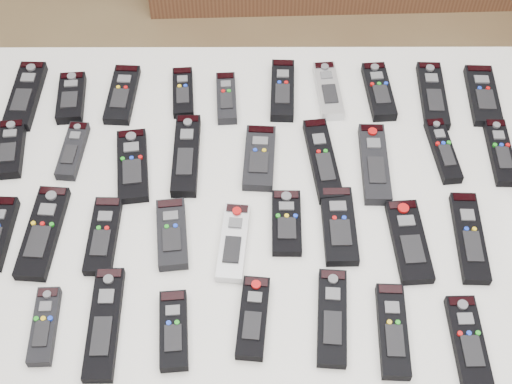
{
  "coord_description": "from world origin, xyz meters",
  "views": [
    {
      "loc": [
        -0.11,
        -0.75,
        1.92
      ],
      "look_at": [
        -0.11,
        0.08,
        0.8
      ],
      "focal_mm": 50.0,
      "sensor_mm": 36.0,
      "label": 1
    }
  ],
  "objects_px": {
    "remote_17": "(443,151)",
    "remote_32": "(174,330)",
    "remote_7": "(379,91)",
    "remote_16": "(374,164)",
    "remote_31": "(104,323)",
    "remote_23": "(233,242)",
    "remote_1": "(71,98)",
    "remote_3": "(183,92)",
    "remote_4": "(226,98)",
    "remote_13": "(186,155)",
    "remote_15": "(322,160)",
    "remote_5": "(282,90)",
    "remote_33": "(253,318)",
    "remote_26": "(409,241)",
    "remote_36": "(468,341)",
    "remote_2": "(122,94)",
    "remote_27": "(469,237)",
    "remote_6": "(328,91)",
    "remote_20": "(43,232)",
    "remote_35": "(393,331)",
    "remote_14": "(259,158)",
    "remote_25": "(339,226)",
    "remote_22": "(172,234)",
    "remote_21": "(103,236)",
    "remote_34": "(332,317)",
    "remote_12": "(133,166)",
    "remote_0": "(25,95)",
    "remote_8": "(433,95)",
    "remote_10": "(10,149)",
    "remote_11": "(73,151)",
    "remote_24": "(287,223)",
    "remote_18": "(500,152)"
  },
  "relations": [
    {
      "from": "remote_7",
      "to": "remote_32",
      "type": "height_order",
      "value": "same"
    },
    {
      "from": "remote_1",
      "to": "remote_15",
      "type": "bearing_deg",
      "value": -22.57
    },
    {
      "from": "remote_13",
      "to": "remote_34",
      "type": "height_order",
      "value": "remote_13"
    },
    {
      "from": "remote_12",
      "to": "remote_23",
      "type": "distance_m",
      "value": 0.28
    },
    {
      "from": "remote_6",
      "to": "remote_20",
      "type": "height_order",
      "value": "remote_6"
    },
    {
      "from": "remote_8",
      "to": "remote_10",
      "type": "xyz_separation_m",
      "value": [
        -0.9,
        -0.15,
        0.0
      ]
    },
    {
      "from": "remote_13",
      "to": "remote_31",
      "type": "relative_size",
      "value": 0.96
    },
    {
      "from": "remote_25",
      "to": "remote_27",
      "type": "relative_size",
      "value": 0.86
    },
    {
      "from": "remote_1",
      "to": "remote_5",
      "type": "distance_m",
      "value": 0.46
    },
    {
      "from": "remote_0",
      "to": "remote_22",
      "type": "height_order",
      "value": "same"
    },
    {
      "from": "remote_2",
      "to": "remote_20",
      "type": "xyz_separation_m",
      "value": [
        -0.11,
        -0.36,
        0.0
      ]
    },
    {
      "from": "remote_3",
      "to": "remote_4",
      "type": "bearing_deg",
      "value": -15.62
    },
    {
      "from": "remote_3",
      "to": "remote_5",
      "type": "bearing_deg",
      "value": -3.25
    },
    {
      "from": "remote_21",
      "to": "remote_27",
      "type": "xyz_separation_m",
      "value": [
        0.69,
        -0.01,
        -0.0
      ]
    },
    {
      "from": "remote_2",
      "to": "remote_17",
      "type": "xyz_separation_m",
      "value": [
        0.68,
        -0.16,
        0.0
      ]
    },
    {
      "from": "remote_1",
      "to": "remote_3",
      "type": "relative_size",
      "value": 0.98
    },
    {
      "from": "remote_21",
      "to": "remote_7",
      "type": "bearing_deg",
      "value": 35.21
    },
    {
      "from": "remote_27",
      "to": "remote_35",
      "type": "relative_size",
      "value": 1.13
    },
    {
      "from": "remote_24",
      "to": "remote_18",
      "type": "bearing_deg",
      "value": 22.16
    },
    {
      "from": "remote_21",
      "to": "remote_26",
      "type": "bearing_deg",
      "value": -0.12
    },
    {
      "from": "remote_18",
      "to": "remote_34",
      "type": "relative_size",
      "value": 0.92
    },
    {
      "from": "remote_3",
      "to": "remote_14",
      "type": "distance_m",
      "value": 0.25
    },
    {
      "from": "remote_13",
      "to": "remote_15",
      "type": "relative_size",
      "value": 0.99
    },
    {
      "from": "remote_17",
      "to": "remote_32",
      "type": "relative_size",
      "value": 1.12
    },
    {
      "from": "remote_16",
      "to": "remote_27",
      "type": "bearing_deg",
      "value": -46.58
    },
    {
      "from": "remote_0",
      "to": "remote_20",
      "type": "xyz_separation_m",
      "value": [
        0.1,
        -0.36,
        -0.0
      ]
    },
    {
      "from": "remote_4",
      "to": "remote_34",
      "type": "height_order",
      "value": "remote_4"
    },
    {
      "from": "remote_36",
      "to": "remote_7",
      "type": "bearing_deg",
      "value": 97.54
    },
    {
      "from": "remote_6",
      "to": "remote_11",
      "type": "xyz_separation_m",
      "value": [
        -0.54,
        -0.17,
        -0.0
      ]
    },
    {
      "from": "remote_33",
      "to": "remote_35",
      "type": "xyz_separation_m",
      "value": [
        0.24,
        -0.03,
        -0.0
      ]
    },
    {
      "from": "remote_7",
      "to": "remote_17",
      "type": "xyz_separation_m",
      "value": [
        0.12,
        -0.17,
        -0.0
      ]
    },
    {
      "from": "remote_33",
      "to": "remote_22",
      "type": "bearing_deg",
      "value": 136.72
    },
    {
      "from": "remote_16",
      "to": "remote_31",
      "type": "distance_m",
      "value": 0.62
    },
    {
      "from": "remote_3",
      "to": "remote_11",
      "type": "relative_size",
      "value": 0.99
    },
    {
      "from": "remote_14",
      "to": "remote_26",
      "type": "xyz_separation_m",
      "value": [
        0.28,
        -0.2,
        -0.0
      ]
    },
    {
      "from": "remote_11",
      "to": "remote_26",
      "type": "distance_m",
      "value": 0.7
    },
    {
      "from": "remote_10",
      "to": "remote_36",
      "type": "height_order",
      "value": "remote_10"
    },
    {
      "from": "remote_5",
      "to": "remote_33",
      "type": "height_order",
      "value": "same"
    },
    {
      "from": "remote_17",
      "to": "remote_0",
      "type": "bearing_deg",
      "value": 163.92
    },
    {
      "from": "remote_22",
      "to": "remote_25",
      "type": "relative_size",
      "value": 0.88
    },
    {
      "from": "remote_26",
      "to": "remote_33",
      "type": "bearing_deg",
      "value": -155.39
    },
    {
      "from": "remote_0",
      "to": "remote_23",
      "type": "xyz_separation_m",
      "value": [
        0.46,
        -0.38,
        -0.0
      ]
    },
    {
      "from": "remote_26",
      "to": "remote_36",
      "type": "height_order",
      "value": "same"
    },
    {
      "from": "remote_17",
      "to": "remote_3",
      "type": "bearing_deg",
      "value": 156.75
    },
    {
      "from": "remote_31",
      "to": "remote_36",
      "type": "bearing_deg",
      "value": -3.72
    },
    {
      "from": "remote_31",
      "to": "remote_35",
      "type": "bearing_deg",
      "value": -2.3
    },
    {
      "from": "remote_7",
      "to": "remote_23",
      "type": "distance_m",
      "value": 0.5
    },
    {
      "from": "remote_4",
      "to": "remote_13",
      "type": "bearing_deg",
      "value": -118.97
    },
    {
      "from": "remote_1",
      "to": "remote_26",
      "type": "distance_m",
      "value": 0.79
    },
    {
      "from": "remote_15",
      "to": "remote_22",
      "type": "distance_m",
      "value": 0.35
    }
  ]
}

